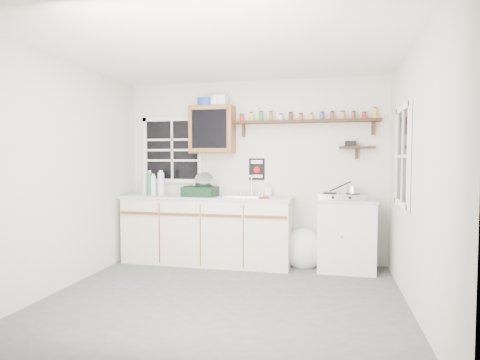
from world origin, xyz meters
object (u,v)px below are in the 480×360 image
Objects in this scene: main_cabinet at (207,229)px; dish_rack at (201,189)px; upper_cabinet at (212,130)px; hotplate at (341,196)px; spice_shelf at (305,120)px; right_cabinet at (346,235)px.

main_cabinet is 5.04× the size of dish_rack.
upper_cabinet is 1.42× the size of dish_rack.
spice_shelf is at bearing 155.35° from hotplate.
main_cabinet is 1.37m from upper_cabinet.
spice_shelf is at bearing 9.27° from main_cabinet.
hotplate is (1.82, 0.11, -0.08)m from dish_rack.
upper_cabinet is (-1.80, 0.12, 1.37)m from right_cabinet.
upper_cabinet is at bearing 174.77° from hotplate.
right_cabinet is 0.48× the size of spice_shelf.
main_cabinet is 4.03× the size of hotplate.
spice_shelf is (1.27, 0.07, 0.11)m from upper_cabinet.
upper_cabinet is at bearing 76.65° from dish_rack.
main_cabinet is at bearing 69.86° from dish_rack.
hotplate reaches higher than right_cabinet.
dish_rack is at bearing -166.94° from spice_shelf.
upper_cabinet is 1.28m from spice_shelf.
main_cabinet is 1.84m from hotplate.
dish_rack is 0.80× the size of hotplate.
upper_cabinet is 1.13× the size of hotplate.
upper_cabinet is at bearing -176.88° from spice_shelf.
upper_cabinet is at bearing 76.32° from main_cabinet.
right_cabinet is at bearing -3.76° from upper_cabinet.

